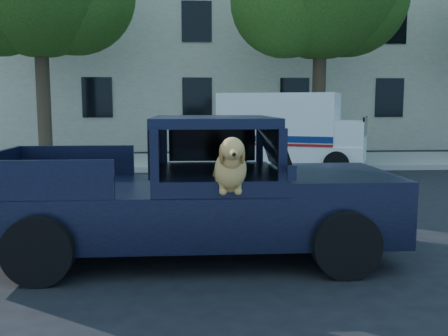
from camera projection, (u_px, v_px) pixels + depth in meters
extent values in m
plane|color=black|center=(141.00, 241.00, 7.08)|extent=(120.00, 120.00, 0.00)
cube|color=gray|center=(169.00, 162.00, 16.17)|extent=(60.00, 4.00, 0.15)
cylinder|color=#332619|center=(43.00, 96.00, 16.03)|extent=(0.44, 0.44, 4.40)
cylinder|color=#332619|center=(319.00, 96.00, 16.64)|extent=(0.44, 0.44, 4.40)
sphere|color=#1A3A0E|center=(286.00, 1.00, 15.88)|extent=(3.60, 3.60, 3.60)
cube|color=beige|center=(239.00, 48.00, 23.04)|extent=(26.00, 6.00, 9.00)
cube|color=black|center=(195.00, 209.00, 6.35)|extent=(4.96, 1.92, 0.63)
cube|color=black|center=(331.00, 177.00, 6.42)|extent=(1.43, 1.91, 0.15)
cube|color=black|center=(213.00, 121.00, 6.23)|extent=(1.48, 1.83, 0.11)
cube|color=black|center=(274.00, 148.00, 6.32)|extent=(0.25, 1.64, 0.54)
cube|color=black|center=(231.00, 201.00, 5.93)|extent=(0.53, 0.53, 0.36)
cube|color=black|center=(292.00, 173.00, 5.16)|extent=(0.10, 0.05, 0.15)
cube|color=silver|center=(292.00, 152.00, 14.61)|extent=(4.50, 3.27, 0.49)
cube|color=silver|center=(280.00, 119.00, 14.61)|extent=(3.77, 2.97, 1.46)
cube|color=silver|center=(349.00, 133.00, 14.03)|extent=(1.50, 2.00, 0.68)
cube|color=navy|center=(272.00, 139.00, 13.79)|extent=(3.08, 1.28, 0.18)
cube|color=#9E0F0F|center=(272.00, 145.00, 13.81)|extent=(3.08, 1.28, 0.07)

